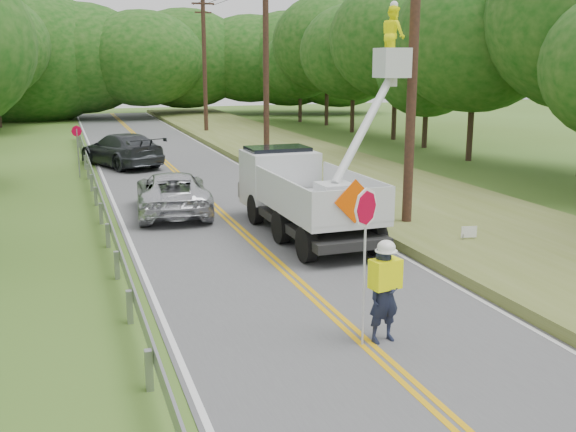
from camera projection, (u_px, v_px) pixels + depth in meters
name	position (u px, v px, depth m)	size (l,w,h in m)	color
ground	(403.00, 379.00, 11.18)	(140.00, 140.00, 0.00)	#3D5819
road	(217.00, 209.00, 24.07)	(7.20, 96.00, 0.03)	#505153
guardrail	(100.00, 196.00, 23.51)	(0.18, 48.00, 0.77)	gray
utility_poles	(316.00, 60.00, 27.23)	(1.60, 43.30, 10.00)	black
tall_grass_verge	(392.00, 193.00, 26.28)	(7.00, 96.00, 0.30)	#566325
treeline_right	(450.00, 43.00, 37.58)	(11.52, 52.43, 11.41)	#332319
treeline_horizon	(111.00, 58.00, 61.72)	(55.14, 13.44, 12.08)	#0E430D
flagger	(384.00, 288.00, 12.41)	(1.14, 0.55, 3.01)	#191E33
bucket_truck	(302.00, 181.00, 20.85)	(4.19, 7.00, 6.79)	black
suv_silver	(173.00, 193.00, 23.20)	(2.42, 5.24, 1.46)	silver
suv_darkgrey	(122.00, 150.00, 33.65)	(2.35, 5.77, 1.68)	#313438
stop_sign_permanent	(77.00, 143.00, 30.21)	(0.47, 0.24, 2.40)	gray
yard_sign	(469.00, 233.00, 18.80)	(0.46, 0.11, 0.67)	white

